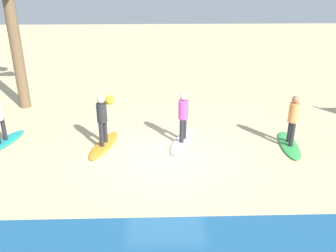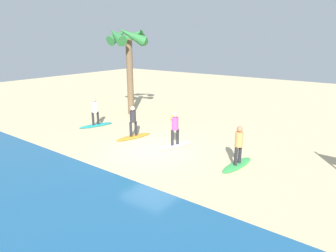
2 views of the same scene
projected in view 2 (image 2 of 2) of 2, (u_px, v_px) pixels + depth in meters
name	position (u px, v px, depth m)	size (l,w,h in m)	color
ground_plane	(152.00, 150.00, 14.19)	(60.00, 60.00, 0.00)	#CCB789
surfboard_green	(237.00, 165.00, 12.38)	(2.10, 0.56, 0.09)	green
surfer_green	(239.00, 143.00, 12.10)	(0.32, 0.46, 1.64)	#232328
surfboard_white	(175.00, 145.00, 14.64)	(2.10, 0.56, 0.09)	white
surfer_white	(175.00, 126.00, 14.36)	(0.32, 0.44, 1.64)	#232328
surfboard_orange	(134.00, 137.00, 15.95)	(2.10, 0.56, 0.09)	orange
surfer_orange	(133.00, 119.00, 15.67)	(0.32, 0.45, 1.64)	#232328
surfboard_teal	(96.00, 125.00, 18.09)	(2.10, 0.56, 0.09)	teal
surfer_teal	(95.00, 109.00, 17.81)	(0.32, 0.44, 1.64)	#232328
palm_tree	(129.00, 43.00, 19.74)	(2.88, 3.03, 6.05)	brown
beach_ball	(173.00, 118.00, 19.23)	(0.39, 0.39, 0.39)	yellow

